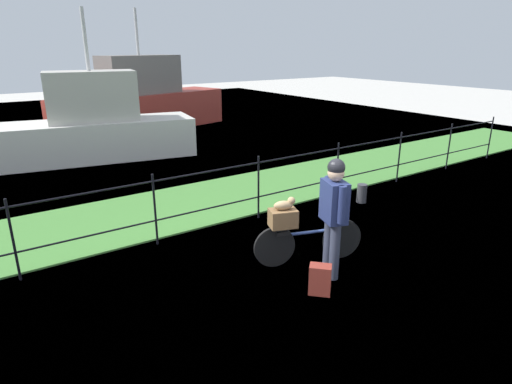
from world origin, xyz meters
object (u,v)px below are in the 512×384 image
Objects in this scene: cyclist_person at (334,208)px; bicycle_main at (307,242)px; terrier_dog at (285,204)px; moored_boat_near at (142,103)px; mooring_bollard at (362,193)px; moored_boat_far at (96,128)px; wooden_crate at (283,218)px; backpack_on_paving at (320,279)px.

bicycle_main is at bearing 91.50° from cyclist_person.
moored_boat_near reaches higher than terrier_dog.
mooring_bollard is 0.07× the size of moored_boat_far.
wooden_crate is at bearing -87.27° from moored_boat_far.
moored_boat_far reaches higher than terrier_dog.
backpack_on_paving is 8.94m from moored_boat_far.
moored_boat_near reaches higher than moored_boat_far.
mooring_bollard is at bearing -86.17° from moored_boat_near.
terrier_dog is at bearing -157.80° from mooring_bollard.
cyclist_person is at bearing -99.08° from moored_boat_near.
bicycle_main is at bearing -99.51° from moored_boat_near.
bicycle_main is 8.21m from moored_boat_far.
backpack_on_paving reaches higher than mooring_bollard.
bicycle_main is 0.57m from wooden_crate.
moored_boat_near is 4.43m from moored_boat_far.
moored_boat_far is at bearing 138.56° from backpack_on_paving.
wooden_crate is 0.96× the size of backpack_on_paving.
bicycle_main is 0.83m from cyclist_person.
cyclist_person is (0.38, -0.61, 0.26)m from wooden_crate.
mooring_bollard is at bearing 21.91° from wooden_crate.
mooring_bollard is (2.64, 1.34, -0.14)m from bicycle_main.
cyclist_person is 4.39× the size of mooring_bollard.
backpack_on_paving is 12.67m from moored_boat_near.
backpack_on_paving is at bearing -87.99° from moored_boat_far.
cyclist_person is (0.01, -0.48, 0.68)m from bicycle_main.
cyclist_person is at bearing -84.97° from moored_boat_far.
moored_boat_far is (-0.76, 8.64, -0.13)m from cyclist_person.
backpack_on_paving is at bearing -96.14° from terrier_dog.
backpack_on_paving is 0.07× the size of moored_boat_far.
wooden_crate reaches higher than mooring_bollard.
terrier_dog is 0.84× the size of mooring_bollard.
bicycle_main is 0.72m from terrier_dog.
terrier_dog reaches higher than mooring_bollard.
wooden_crate is 0.76m from cyclist_person.
wooden_crate is at bearing 121.77° from cyclist_person.
moored_boat_near is (-0.69, 10.32, 0.82)m from mooring_bollard.
cyclist_person is 12.30m from moored_boat_near.
cyclist_person reaches higher than wooden_crate.
moored_boat_near is at bearing 93.83° from mooring_bollard.
moored_boat_far is at bearing -127.64° from moored_boat_near.
moored_boat_far is (-2.70, -3.50, -0.13)m from moored_boat_near.
cyclist_person reaches higher than bicycle_main.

